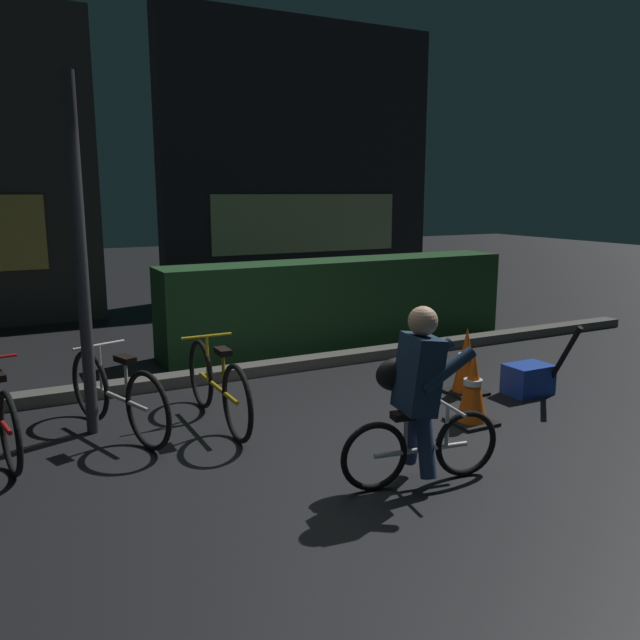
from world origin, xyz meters
name	(u,v)px	position (x,y,z in m)	size (l,w,h in m)	color
ground_plane	(332,446)	(0.00, 0.00, 0.00)	(40.00, 40.00, 0.00)	black
sidewalk_curb	(236,372)	(0.00, 2.20, 0.06)	(12.00, 0.24, 0.12)	#56544F
hedge_row	(340,302)	(1.80, 3.10, 0.56)	(4.80, 0.70, 1.12)	#214723
storefront_right	(301,162)	(3.22, 7.20, 2.56)	(5.49, 0.54, 5.14)	#262328
street_post	(81,261)	(-1.64, 1.20, 1.44)	(0.10, 0.10, 2.89)	#2D2D33
parked_bike_center_left	(117,396)	(-1.45, 1.06, 0.33)	(0.57, 1.52, 0.73)	black
parked_bike_center_right	(218,386)	(-0.63, 0.93, 0.34)	(0.46, 1.60, 0.74)	black
traffic_cone_near	(473,388)	(1.32, -0.10, 0.32)	(0.36, 0.36, 0.66)	black
traffic_cone_far	(466,362)	(1.84, 0.60, 0.33)	(0.36, 0.36, 0.68)	black
blue_crate	(528,379)	(2.38, 0.30, 0.15)	(0.44, 0.32, 0.30)	#193DB7
cyclist	(418,395)	(0.21, -0.82, 0.63)	(1.18, 0.57, 1.25)	black
closed_umbrella	(561,361)	(2.55, 0.05, 0.38)	(0.05, 0.05, 0.85)	black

